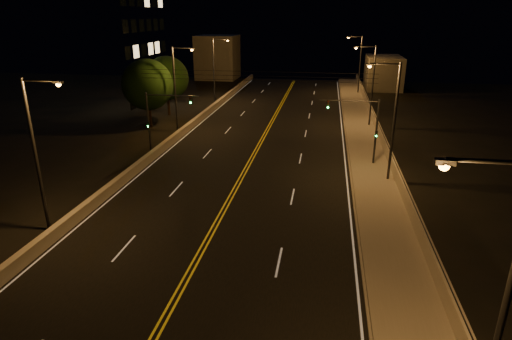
% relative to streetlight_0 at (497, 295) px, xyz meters
% --- Properties ---
extents(road, '(18.00, 120.00, 0.02)m').
position_rel_streetlight_0_xyz_m(road, '(-11.53, 18.74, -5.42)').
color(road, black).
rests_on(road, ground).
extents(sidewalk, '(3.60, 120.00, 0.30)m').
position_rel_streetlight_0_xyz_m(sidewalk, '(-0.73, 18.74, -5.28)').
color(sidewalk, gray).
rests_on(sidewalk, ground).
extents(curb, '(0.14, 120.00, 0.15)m').
position_rel_streetlight_0_xyz_m(curb, '(-2.60, 18.74, -5.35)').
color(curb, gray).
rests_on(curb, ground).
extents(parapet_wall, '(0.30, 120.00, 1.00)m').
position_rel_streetlight_0_xyz_m(parapet_wall, '(0.92, 18.74, -4.63)').
color(parapet_wall, '#A49889').
rests_on(parapet_wall, sidewalk).
extents(jersey_barrier, '(0.45, 120.00, 0.82)m').
position_rel_streetlight_0_xyz_m(jersey_barrier, '(-20.56, 18.74, -5.02)').
color(jersey_barrier, '#A49889').
rests_on(jersey_barrier, ground).
extents(distant_building_right, '(6.00, 10.00, 5.67)m').
position_rel_streetlight_0_xyz_m(distant_building_right, '(4.97, 70.17, -2.60)').
color(distant_building_right, slate).
rests_on(distant_building_right, ground).
extents(distant_building_left, '(8.00, 8.00, 8.66)m').
position_rel_streetlight_0_xyz_m(distant_building_left, '(-27.53, 77.53, -1.10)').
color(distant_building_left, slate).
rests_on(distant_building_left, ground).
extents(parapet_rail, '(0.06, 120.00, 0.06)m').
position_rel_streetlight_0_xyz_m(parapet_rail, '(0.92, 18.74, -4.10)').
color(parapet_rail, black).
rests_on(parapet_rail, parapet_wall).
extents(lane_markings, '(17.32, 116.00, 0.00)m').
position_rel_streetlight_0_xyz_m(lane_markings, '(-11.53, 18.67, -5.41)').
color(lane_markings, silver).
rests_on(lane_markings, road).
extents(streetlight_0, '(2.55, 0.28, 9.43)m').
position_rel_streetlight_0_xyz_m(streetlight_0, '(0.00, 0.00, 0.00)').
color(streetlight_0, '#2D2D33').
rests_on(streetlight_0, ground).
extents(streetlight_1, '(2.55, 0.28, 9.43)m').
position_rel_streetlight_0_xyz_m(streetlight_1, '(0.00, 22.40, 0.00)').
color(streetlight_1, '#2D2D33').
rests_on(streetlight_1, ground).
extents(streetlight_2, '(2.55, 0.28, 9.43)m').
position_rel_streetlight_0_xyz_m(streetlight_2, '(0.00, 40.46, 0.00)').
color(streetlight_2, '#2D2D33').
rests_on(streetlight_2, ground).
extents(streetlight_3, '(2.55, 0.28, 9.43)m').
position_rel_streetlight_0_xyz_m(streetlight_3, '(0.00, 63.06, 0.00)').
color(streetlight_3, '#2D2D33').
rests_on(streetlight_3, ground).
extents(streetlight_4, '(2.55, 0.28, 9.43)m').
position_rel_streetlight_0_xyz_m(streetlight_4, '(-21.46, 10.68, 0.00)').
color(streetlight_4, '#2D2D33').
rests_on(streetlight_4, ground).
extents(streetlight_5, '(2.55, 0.28, 9.43)m').
position_rel_streetlight_0_xyz_m(streetlight_5, '(-21.46, 35.03, 0.00)').
color(streetlight_5, '#2D2D33').
rests_on(streetlight_5, ground).
extents(streetlight_6, '(2.55, 0.28, 9.43)m').
position_rel_streetlight_0_xyz_m(streetlight_6, '(-21.46, 52.24, 0.00)').
color(streetlight_6, '#2D2D33').
rests_on(streetlight_6, ground).
extents(traffic_signal_right, '(5.11, 0.31, 5.96)m').
position_rel_streetlight_0_xyz_m(traffic_signal_right, '(-1.54, 26.20, -1.65)').
color(traffic_signal_right, '#2D2D33').
rests_on(traffic_signal_right, ground).
extents(traffic_signal_left, '(5.11, 0.31, 5.96)m').
position_rel_streetlight_0_xyz_m(traffic_signal_left, '(-20.31, 26.20, -1.65)').
color(traffic_signal_left, '#2D2D33').
rests_on(traffic_signal_left, ground).
extents(overhead_wires, '(22.00, 0.03, 0.83)m').
position_rel_streetlight_0_xyz_m(overhead_wires, '(-11.53, 28.24, 1.97)').
color(overhead_wires, black).
extents(building_tower, '(24.00, 15.00, 26.92)m').
position_rel_streetlight_0_xyz_m(building_tower, '(-41.37, 46.16, 7.46)').
color(building_tower, slate).
rests_on(building_tower, ground).
extents(tree_0, '(5.89, 5.89, 7.98)m').
position_rel_streetlight_0_xyz_m(tree_0, '(-25.51, 36.33, -0.40)').
color(tree_0, black).
rests_on(tree_0, ground).
extents(tree_1, '(5.68, 5.68, 7.70)m').
position_rel_streetlight_0_xyz_m(tree_1, '(-25.65, 42.97, -0.58)').
color(tree_1, black).
rests_on(tree_1, ground).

